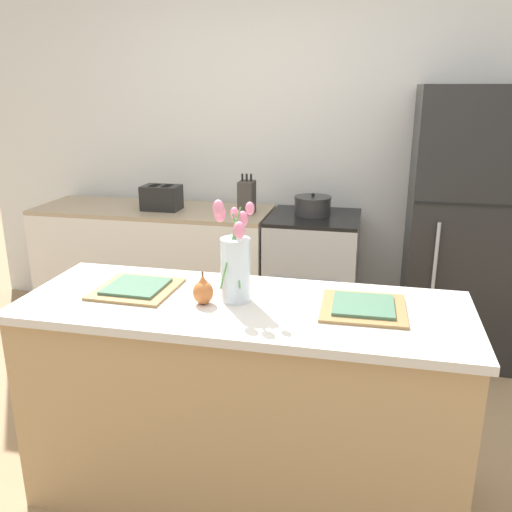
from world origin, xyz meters
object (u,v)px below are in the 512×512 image
at_px(stove_range, 312,278).
at_px(flower_vase, 235,262).
at_px(plate_setting_left, 136,288).
at_px(toaster, 162,198).
at_px(knife_block, 247,197).
at_px(refrigerator, 463,227).
at_px(pear_figurine, 203,291).
at_px(cooking_pot, 313,205).
at_px(plate_setting_right, 363,307).

xyz_separation_m(stove_range, flower_vase, (-0.13, -1.58, 0.61)).
bearing_deg(plate_setting_left, flower_vase, -2.36).
height_order(toaster, knife_block, knife_block).
height_order(refrigerator, plate_setting_left, refrigerator).
bearing_deg(pear_figurine, refrigerator, 53.80).
height_order(toaster, cooking_pot, toaster).
relative_size(pear_figurine, plate_setting_right, 0.41).
xyz_separation_m(pear_figurine, cooking_pot, (0.23, 1.68, 0.01)).
bearing_deg(cooking_pot, stove_range, -65.31).
bearing_deg(plate_setting_right, knife_block, 118.46).
relative_size(flower_vase, plate_setting_left, 1.30).
bearing_deg(flower_vase, toaster, 121.39).
relative_size(plate_setting_right, knife_block, 1.23).
xyz_separation_m(stove_range, plate_setting_right, (0.37, -1.56, 0.46)).
bearing_deg(refrigerator, pear_figurine, -126.20).
xyz_separation_m(plate_setting_left, toaster, (-0.50, 1.52, 0.07)).
bearing_deg(cooking_pot, pear_figurine, -97.85).
bearing_deg(toaster, flower_vase, -58.61).
height_order(plate_setting_left, knife_block, knife_block).
bearing_deg(pear_figurine, cooking_pot, 82.15).
bearing_deg(plate_setting_left, toaster, 108.14).
bearing_deg(toaster, plate_setting_right, -46.44).
height_order(plate_setting_left, plate_setting_right, same).
height_order(pear_figurine, plate_setting_left, pear_figurine).
bearing_deg(stove_range, plate_setting_right, -76.56).
relative_size(flower_vase, toaster, 1.53).
xyz_separation_m(plate_setting_right, toaster, (-1.44, 1.52, 0.07)).
relative_size(plate_setting_right, cooking_pot, 1.33).
bearing_deg(knife_block, toaster, -178.08).
bearing_deg(flower_vase, knife_block, 101.89).
bearing_deg(stove_range, flower_vase, -94.82).
relative_size(stove_range, knife_block, 3.29).
bearing_deg(toaster, knife_block, 1.92).
relative_size(stove_range, flower_vase, 2.07).
distance_m(pear_figurine, cooking_pot, 1.69).
relative_size(refrigerator, plate_setting_left, 5.21).
relative_size(flower_vase, pear_figurine, 3.19).
distance_m(pear_figurine, toaster, 1.79).
bearing_deg(refrigerator, toaster, -178.79).
bearing_deg(plate_setting_right, refrigerator, 69.70).
relative_size(stove_range, pear_figurine, 6.59).
relative_size(toaster, knife_block, 1.04).
xyz_separation_m(flower_vase, plate_setting_left, (-0.44, 0.02, -0.15)).
xyz_separation_m(refrigerator, cooking_pot, (-0.97, 0.04, 0.09)).
distance_m(flower_vase, plate_setting_left, 0.47).
bearing_deg(refrigerator, knife_block, -179.10).
relative_size(toaster, cooking_pot, 1.12).
bearing_deg(cooking_pot, knife_block, -172.09).
distance_m(plate_setting_left, knife_block, 1.54).
relative_size(refrigerator, cooking_pot, 6.93).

